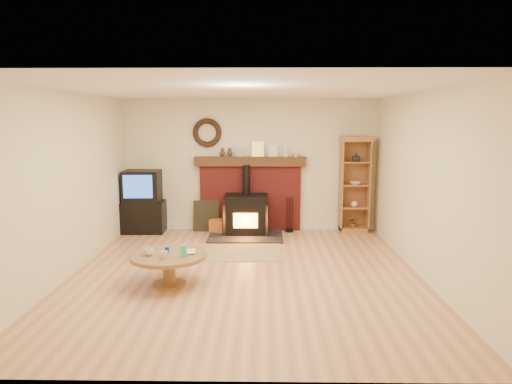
{
  "coord_description": "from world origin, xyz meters",
  "views": [
    {
      "loc": [
        0.25,
        -6.33,
        2.21
      ],
      "look_at": [
        0.14,
        1.0,
        1.04
      ],
      "focal_mm": 32.0,
      "sensor_mm": 36.0,
      "label": 1
    }
  ],
  "objects_px": {
    "wood_stove": "(246,215)",
    "coffee_table": "(169,260)",
    "curio_cabinet": "(354,184)",
    "tv_unit": "(143,203)"
  },
  "relations": [
    {
      "from": "wood_stove",
      "to": "curio_cabinet",
      "type": "distance_m",
      "value": 2.21
    },
    {
      "from": "curio_cabinet",
      "to": "coffee_table",
      "type": "distance_m",
      "value": 4.34
    },
    {
      "from": "coffee_table",
      "to": "tv_unit",
      "type": "bearing_deg",
      "value": 110.59
    },
    {
      "from": "tv_unit",
      "to": "curio_cabinet",
      "type": "height_order",
      "value": "curio_cabinet"
    },
    {
      "from": "tv_unit",
      "to": "curio_cabinet",
      "type": "bearing_deg",
      "value": 1.18
    },
    {
      "from": "wood_stove",
      "to": "curio_cabinet",
      "type": "bearing_deg",
      "value": 7.46
    },
    {
      "from": "curio_cabinet",
      "to": "tv_unit",
      "type": "bearing_deg",
      "value": -178.82
    },
    {
      "from": "tv_unit",
      "to": "curio_cabinet",
      "type": "relative_size",
      "value": 0.65
    },
    {
      "from": "curio_cabinet",
      "to": "coffee_table",
      "type": "relative_size",
      "value": 1.83
    },
    {
      "from": "wood_stove",
      "to": "coffee_table",
      "type": "distance_m",
      "value": 2.91
    }
  ]
}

